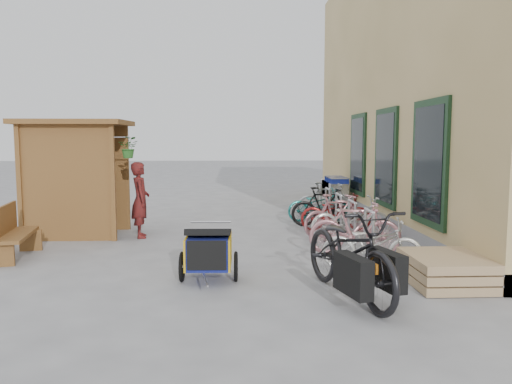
{
  "coord_description": "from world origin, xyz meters",
  "views": [
    {
      "loc": [
        0.07,
        -8.02,
        2.0
      ],
      "look_at": [
        0.5,
        1.5,
        1.0
      ],
      "focal_mm": 35.0,
      "sensor_mm": 36.0,
      "label": 1
    }
  ],
  "objects_px": {
    "bike_0": "(372,244)",
    "kiosk": "(72,161)",
    "bike_2": "(351,219)",
    "person_kiosk": "(140,200)",
    "cargo_bike": "(350,253)",
    "bike_6": "(318,205)",
    "bench": "(12,231)",
    "bike_4": "(336,212)",
    "bike_1": "(355,228)",
    "pallet_stack": "(446,270)",
    "shopping_carts": "(334,189)",
    "bike_7": "(327,200)",
    "bike_5": "(324,207)",
    "child_trailer": "(209,249)"
  },
  "relations": [
    {
      "from": "cargo_bike",
      "to": "bike_0",
      "type": "height_order",
      "value": "cargo_bike"
    },
    {
      "from": "bike_7",
      "to": "bike_4",
      "type": "bearing_deg",
      "value": 177.35
    },
    {
      "from": "kiosk",
      "to": "bike_4",
      "type": "distance_m",
      "value": 5.72
    },
    {
      "from": "shopping_carts",
      "to": "bike_7",
      "type": "bearing_deg",
      "value": -105.98
    },
    {
      "from": "bike_4",
      "to": "bike_6",
      "type": "relative_size",
      "value": 1.01
    },
    {
      "from": "pallet_stack",
      "to": "shopping_carts",
      "type": "xyz_separation_m",
      "value": [
        -0.0,
        7.81,
        0.34
      ]
    },
    {
      "from": "bike_4",
      "to": "kiosk",
      "type": "bearing_deg",
      "value": 95.05
    },
    {
      "from": "shopping_carts",
      "to": "bike_2",
      "type": "distance_m",
      "value": 4.75
    },
    {
      "from": "kiosk",
      "to": "person_kiosk",
      "type": "distance_m",
      "value": 1.66
    },
    {
      "from": "bike_4",
      "to": "cargo_bike",
      "type": "bearing_deg",
      "value": 172.59
    },
    {
      "from": "bench",
      "to": "bike_0",
      "type": "relative_size",
      "value": 0.97
    },
    {
      "from": "cargo_bike",
      "to": "bike_1",
      "type": "relative_size",
      "value": 1.48
    },
    {
      "from": "bike_2",
      "to": "kiosk",
      "type": "bearing_deg",
      "value": 75.35
    },
    {
      "from": "shopping_carts",
      "to": "bike_1",
      "type": "relative_size",
      "value": 1.11
    },
    {
      "from": "shopping_carts",
      "to": "cargo_bike",
      "type": "relative_size",
      "value": 0.75
    },
    {
      "from": "bike_4",
      "to": "bike_7",
      "type": "distance_m",
      "value": 1.71
    },
    {
      "from": "bench",
      "to": "bike_5",
      "type": "distance_m",
      "value": 6.51
    },
    {
      "from": "child_trailer",
      "to": "bike_0",
      "type": "bearing_deg",
      "value": 12.77
    },
    {
      "from": "child_trailer",
      "to": "person_kiosk",
      "type": "distance_m",
      "value": 3.61
    },
    {
      "from": "kiosk",
      "to": "bike_1",
      "type": "height_order",
      "value": "kiosk"
    },
    {
      "from": "cargo_bike",
      "to": "bike_6",
      "type": "xyz_separation_m",
      "value": [
        0.61,
        5.98,
        -0.18
      ]
    },
    {
      "from": "shopping_carts",
      "to": "bike_1",
      "type": "height_order",
      "value": "bike_1"
    },
    {
      "from": "bike_0",
      "to": "kiosk",
      "type": "bearing_deg",
      "value": 70.63
    },
    {
      "from": "kiosk",
      "to": "bike_1",
      "type": "xyz_separation_m",
      "value": [
        5.45,
        -2.03,
        -1.07
      ]
    },
    {
      "from": "pallet_stack",
      "to": "bike_2",
      "type": "bearing_deg",
      "value": 100.78
    },
    {
      "from": "bike_1",
      "to": "bike_2",
      "type": "xyz_separation_m",
      "value": [
        0.23,
        1.25,
        -0.04
      ]
    },
    {
      "from": "bike_2",
      "to": "person_kiosk",
      "type": "bearing_deg",
      "value": 76.49
    },
    {
      "from": "kiosk",
      "to": "person_kiosk",
      "type": "xyz_separation_m",
      "value": [
        1.44,
        -0.28,
        -0.78
      ]
    },
    {
      "from": "pallet_stack",
      "to": "bike_4",
      "type": "bearing_deg",
      "value": 99.25
    },
    {
      "from": "child_trailer",
      "to": "bench",
      "type": "bearing_deg",
      "value": 157.5
    },
    {
      "from": "child_trailer",
      "to": "bike_6",
      "type": "bearing_deg",
      "value": 65.95
    },
    {
      "from": "bike_4",
      "to": "bike_1",
      "type": "bearing_deg",
      "value": 178.52
    },
    {
      "from": "cargo_bike",
      "to": "person_kiosk",
      "type": "height_order",
      "value": "person_kiosk"
    },
    {
      "from": "pallet_stack",
      "to": "person_kiosk",
      "type": "height_order",
      "value": "person_kiosk"
    },
    {
      "from": "cargo_bike",
      "to": "kiosk",
      "type": "bearing_deg",
      "value": 122.52
    },
    {
      "from": "bench",
      "to": "shopping_carts",
      "type": "xyz_separation_m",
      "value": [
        6.67,
        5.96,
        0.09
      ]
    },
    {
      "from": "pallet_stack",
      "to": "bike_5",
      "type": "height_order",
      "value": "bike_5"
    },
    {
      "from": "bike_2",
      "to": "bike_1",
      "type": "bearing_deg",
      "value": 162.6
    },
    {
      "from": "bike_0",
      "to": "bike_1",
      "type": "bearing_deg",
      "value": 10.71
    },
    {
      "from": "person_kiosk",
      "to": "bike_4",
      "type": "distance_m",
      "value": 4.21
    },
    {
      "from": "child_trailer",
      "to": "bike_0",
      "type": "distance_m",
      "value": 2.54
    },
    {
      "from": "bench",
      "to": "bike_0",
      "type": "bearing_deg",
      "value": -18.98
    },
    {
      "from": "shopping_carts",
      "to": "bench",
      "type": "bearing_deg",
      "value": -138.21
    },
    {
      "from": "bike_2",
      "to": "bike_4",
      "type": "xyz_separation_m",
      "value": [
        -0.09,
        1.06,
        -0.03
      ]
    },
    {
      "from": "bench",
      "to": "bike_5",
      "type": "height_order",
      "value": "bike_5"
    },
    {
      "from": "kiosk",
      "to": "bike_1",
      "type": "relative_size",
      "value": 1.56
    },
    {
      "from": "cargo_bike",
      "to": "person_kiosk",
      "type": "distance_m",
      "value": 5.31
    },
    {
      "from": "cargo_bike",
      "to": "bike_7",
      "type": "relative_size",
      "value": 1.52
    },
    {
      "from": "bike_0",
      "to": "bike_1",
      "type": "distance_m",
      "value": 0.99
    },
    {
      "from": "kiosk",
      "to": "person_kiosk",
      "type": "height_order",
      "value": "kiosk"
    }
  ]
}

